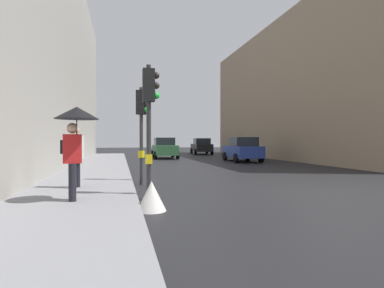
{
  "coord_description": "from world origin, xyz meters",
  "views": [
    {
      "loc": [
        -6.28,
        -8.33,
        1.53
      ],
      "look_at": [
        -1.84,
        11.26,
        1.3
      ],
      "focal_mm": 29.79,
      "sensor_mm": 36.0,
      "label": 1
    }
  ],
  "objects_px": {
    "car_green_estate": "(165,148)",
    "car_dark_suv": "(202,146)",
    "traffic_light_near_right": "(142,117)",
    "pedestrian_with_umbrella": "(75,127)",
    "warning_sign_triangle": "(152,196)",
    "traffic_light_near_left": "(150,107)",
    "car_blue_van": "(242,149)",
    "pedestrian_with_black_backpack": "(74,153)"
  },
  "relations": [
    {
      "from": "traffic_light_near_right",
      "to": "warning_sign_triangle",
      "type": "relative_size",
      "value": 5.18
    },
    {
      "from": "car_blue_van",
      "to": "pedestrian_with_umbrella",
      "type": "height_order",
      "value": "pedestrian_with_umbrella"
    },
    {
      "from": "traffic_light_near_left",
      "to": "pedestrian_with_black_backpack",
      "type": "bearing_deg",
      "value": 142.7
    },
    {
      "from": "warning_sign_triangle",
      "to": "car_green_estate",
      "type": "bearing_deg",
      "value": 81.39
    },
    {
      "from": "warning_sign_triangle",
      "to": "traffic_light_near_right",
      "type": "bearing_deg",
      "value": 88.96
    },
    {
      "from": "traffic_light_near_right",
      "to": "pedestrian_with_umbrella",
      "type": "height_order",
      "value": "traffic_light_near_right"
    },
    {
      "from": "traffic_light_near_left",
      "to": "car_green_estate",
      "type": "relative_size",
      "value": 0.82
    },
    {
      "from": "traffic_light_near_left",
      "to": "pedestrian_with_umbrella",
      "type": "bearing_deg",
      "value": -162.81
    },
    {
      "from": "car_green_estate",
      "to": "pedestrian_with_umbrella",
      "type": "bearing_deg",
      "value": -103.67
    },
    {
      "from": "traffic_light_near_left",
      "to": "car_blue_van",
      "type": "distance_m",
      "value": 15.65
    },
    {
      "from": "traffic_light_near_right",
      "to": "pedestrian_with_black_backpack",
      "type": "distance_m",
      "value": 2.72
    },
    {
      "from": "pedestrian_with_umbrella",
      "to": "traffic_light_near_left",
      "type": "bearing_deg",
      "value": 17.19
    },
    {
      "from": "traffic_light_near_right",
      "to": "warning_sign_triangle",
      "type": "bearing_deg",
      "value": -91.04
    },
    {
      "from": "car_green_estate",
      "to": "car_dark_suv",
      "type": "relative_size",
      "value": 0.98
    },
    {
      "from": "warning_sign_triangle",
      "to": "car_blue_van",
      "type": "bearing_deg",
      "value": 61.57
    },
    {
      "from": "traffic_light_near_left",
      "to": "car_green_estate",
      "type": "height_order",
      "value": "traffic_light_near_left"
    },
    {
      "from": "pedestrian_with_umbrella",
      "to": "pedestrian_with_black_backpack",
      "type": "bearing_deg",
      "value": 98.36
    },
    {
      "from": "car_blue_van",
      "to": "pedestrian_with_umbrella",
      "type": "xyz_separation_m",
      "value": [
        -9.63,
        -13.97,
        0.96
      ]
    },
    {
      "from": "car_dark_suv",
      "to": "traffic_light_near_right",
      "type": "bearing_deg",
      "value": -109.33
    },
    {
      "from": "traffic_light_near_left",
      "to": "pedestrian_with_black_backpack",
      "type": "relative_size",
      "value": 1.96
    },
    {
      "from": "traffic_light_near_left",
      "to": "car_green_estate",
      "type": "bearing_deg",
      "value": 81.04
    },
    {
      "from": "traffic_light_near_right",
      "to": "pedestrian_with_black_backpack",
      "type": "relative_size",
      "value": 1.9
    },
    {
      "from": "car_dark_suv",
      "to": "pedestrian_with_black_backpack",
      "type": "xyz_separation_m",
      "value": [
        -10.12,
        -24.4,
        0.29
      ]
    },
    {
      "from": "traffic_light_near_right",
      "to": "pedestrian_with_umbrella",
      "type": "relative_size",
      "value": 1.57
    },
    {
      "from": "car_green_estate",
      "to": "car_blue_van",
      "type": "distance_m",
      "value": 7.27
    },
    {
      "from": "car_dark_suv",
      "to": "warning_sign_triangle",
      "type": "distance_m",
      "value": 28.45
    },
    {
      "from": "pedestrian_with_black_backpack",
      "to": "warning_sign_triangle",
      "type": "height_order",
      "value": "pedestrian_with_black_backpack"
    },
    {
      "from": "car_blue_van",
      "to": "pedestrian_with_black_backpack",
      "type": "xyz_separation_m",
      "value": [
        -9.94,
        -11.87,
        0.29
      ]
    },
    {
      "from": "traffic_light_near_right",
      "to": "car_blue_van",
      "type": "relative_size",
      "value": 0.79
    },
    {
      "from": "car_dark_suv",
      "to": "pedestrian_with_black_backpack",
      "type": "bearing_deg",
      "value": -112.53
    },
    {
      "from": "traffic_light_near_left",
      "to": "car_blue_van",
      "type": "xyz_separation_m",
      "value": [
        7.89,
        13.43,
        -1.51
      ]
    },
    {
      "from": "car_green_estate",
      "to": "car_dark_suv",
      "type": "xyz_separation_m",
      "value": [
        5.12,
        7.19,
        0.0
      ]
    },
    {
      "from": "pedestrian_with_black_backpack",
      "to": "car_green_estate",
      "type": "bearing_deg",
      "value": 73.79
    },
    {
      "from": "pedestrian_with_umbrella",
      "to": "warning_sign_triangle",
      "type": "bearing_deg",
      "value": -24.62
    },
    {
      "from": "car_green_estate",
      "to": "pedestrian_with_umbrella",
      "type": "relative_size",
      "value": 1.97
    },
    {
      "from": "car_blue_van",
      "to": "pedestrian_with_black_backpack",
      "type": "distance_m",
      "value": 15.48
    },
    {
      "from": "traffic_light_near_right",
      "to": "pedestrian_with_black_backpack",
      "type": "height_order",
      "value": "traffic_light_near_right"
    },
    {
      "from": "car_blue_van",
      "to": "pedestrian_with_umbrella",
      "type": "relative_size",
      "value": 2.0
    },
    {
      "from": "car_green_estate",
      "to": "warning_sign_triangle",
      "type": "height_order",
      "value": "car_green_estate"
    },
    {
      "from": "traffic_light_near_right",
      "to": "traffic_light_near_left",
      "type": "bearing_deg",
      "value": -89.95
    },
    {
      "from": "traffic_light_near_left",
      "to": "car_blue_van",
      "type": "height_order",
      "value": "traffic_light_near_left"
    },
    {
      "from": "traffic_light_near_right",
      "to": "car_dark_suv",
      "type": "height_order",
      "value": "traffic_light_near_right"
    }
  ]
}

